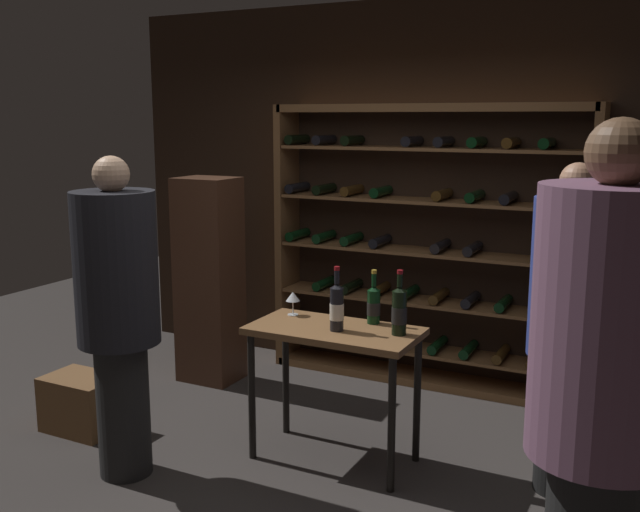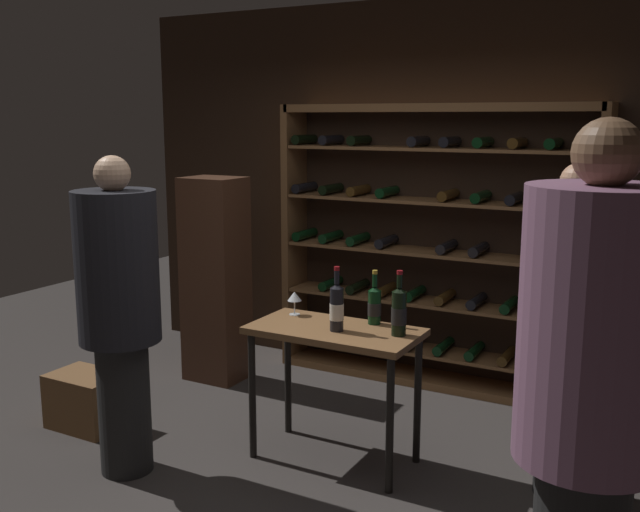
# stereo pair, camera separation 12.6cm
# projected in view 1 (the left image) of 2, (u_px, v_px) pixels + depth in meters

# --- Properties ---
(ground_plane) EXTENTS (10.20, 10.20, 0.00)m
(ground_plane) POSITION_uv_depth(u_px,v_px,m) (286.00, 483.00, 4.14)
(ground_plane) COLOR #383330
(back_wall) EXTENTS (5.07, 0.10, 2.92)m
(back_wall) POSITION_uv_depth(u_px,v_px,m) (417.00, 192.00, 5.71)
(back_wall) COLOR #332319
(back_wall) RESTS_ON ground
(wine_rack) EXTENTS (2.46, 0.32, 2.14)m
(wine_rack) POSITION_uv_depth(u_px,v_px,m) (425.00, 249.00, 5.53)
(wine_rack) COLOR brown
(wine_rack) RESTS_ON ground
(tasting_table) EXTENTS (1.00, 0.51, 0.82)m
(tasting_table) POSITION_uv_depth(u_px,v_px,m) (334.00, 347.00, 4.30)
(tasting_table) COLOR brown
(tasting_table) RESTS_ON ground
(person_guest_blue_shirt) EXTENTS (0.51, 0.51, 2.04)m
(person_guest_blue_shirt) POSITION_uv_depth(u_px,v_px,m) (603.00, 388.00, 2.51)
(person_guest_blue_shirt) COLOR black
(person_guest_blue_shirt) RESTS_ON ground
(person_guest_khaki) EXTENTS (0.46, 0.46, 1.83)m
(person_guest_khaki) POSITION_uv_depth(u_px,v_px,m) (118.00, 305.00, 4.07)
(person_guest_khaki) COLOR black
(person_guest_khaki) RESTS_ON ground
(person_bystander_red_print) EXTENTS (0.43, 0.43, 1.81)m
(person_bystander_red_print) POSITION_uv_depth(u_px,v_px,m) (569.00, 316.00, 3.88)
(person_bystander_red_print) COLOR black
(person_bystander_red_print) RESTS_ON ground
(wine_crate) EXTENTS (0.48, 0.35, 0.37)m
(wine_crate) POSITION_uv_depth(u_px,v_px,m) (82.00, 403.00, 4.81)
(wine_crate) COLOR brown
(wine_crate) RESTS_ON ground
(display_cabinet) EXTENTS (0.44, 0.36, 1.59)m
(display_cabinet) POSITION_uv_depth(u_px,v_px,m) (209.00, 280.00, 5.65)
(display_cabinet) COLOR #4C2D1E
(display_cabinet) RESTS_ON ground
(wine_bottle_red_label) EXTENTS (0.09, 0.09, 0.37)m
(wine_bottle_red_label) POSITION_uv_depth(u_px,v_px,m) (399.00, 311.00, 4.12)
(wine_bottle_red_label) COLOR black
(wine_bottle_red_label) RESTS_ON tasting_table
(wine_bottle_black_capsule) EXTENTS (0.08, 0.08, 0.38)m
(wine_bottle_black_capsule) POSITION_uv_depth(u_px,v_px,m) (337.00, 307.00, 4.19)
(wine_bottle_black_capsule) COLOR black
(wine_bottle_black_capsule) RESTS_ON tasting_table
(wine_bottle_green_slim) EXTENTS (0.08, 0.08, 0.33)m
(wine_bottle_green_slim) POSITION_uv_depth(u_px,v_px,m) (374.00, 304.00, 4.35)
(wine_bottle_green_slim) COLOR black
(wine_bottle_green_slim) RESTS_ON tasting_table
(wine_glass_stemmed_center) EXTENTS (0.09, 0.09, 0.15)m
(wine_glass_stemmed_center) POSITION_uv_depth(u_px,v_px,m) (293.00, 297.00, 4.53)
(wine_glass_stemmed_center) COLOR silver
(wine_glass_stemmed_center) RESTS_ON tasting_table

